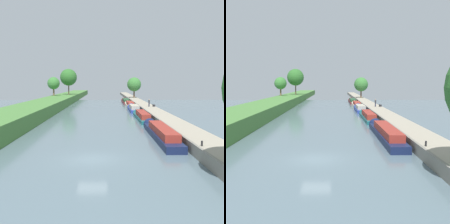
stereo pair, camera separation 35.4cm
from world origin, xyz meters
TOP-DOWN VIEW (x-y plane):
  - ground_plane at (0.00, 0.00)m, footprint 160.00×160.00m
  - right_towpath at (10.63, 0.00)m, footprint 3.28×260.00m
  - stone_quay at (8.86, 0.00)m, footprint 0.25×260.00m
  - narrowboat_navy at (7.46, 9.04)m, footprint 1.91×15.72m
  - narrowboat_teal at (7.39, 25.54)m, footprint 1.81×13.99m
  - narrowboat_blue at (7.32, 39.71)m, footprint 2.08×11.02m
  - narrowboat_cream at (7.43, 51.50)m, footprint 1.86×12.38m
  - narrowboat_maroon at (7.32, 65.70)m, footprint 2.04×15.03m
  - tree_rightbank_midnear at (11.02, 75.81)m, footprint 4.93×4.93m
  - tree_leftbank_downstream at (-11.88, 74.75)m, footprint 5.79×5.79m
  - tree_leftbank_upstream at (-15.65, 67.08)m, footprint 3.91×3.91m
  - person_walking at (10.76, 39.20)m, footprint 0.34×0.34m
  - mooring_bollard_near at (9.29, 0.21)m, footprint 0.16×0.16m
  - mooring_bollard_far at (9.29, 72.67)m, footprint 0.16×0.16m
  - park_bench at (11.82, 39.08)m, footprint 0.44×1.50m

SIDE VIEW (x-z plane):
  - ground_plane at x=0.00m, z-range 0.00..0.00m
  - right_towpath at x=10.63m, z-range 0.00..1.04m
  - narrowboat_maroon at x=7.32m, z-range -0.48..1.53m
  - stone_quay at x=8.86m, z-range 0.00..1.09m
  - narrowboat_cream at x=7.43m, z-range -0.42..1.53m
  - narrowboat_teal at x=7.39m, z-range -0.42..1.57m
  - narrowboat_blue at x=7.32m, z-range -0.48..1.64m
  - narrowboat_navy at x=7.46m, z-range -0.41..1.65m
  - mooring_bollard_near at x=9.29m, z-range 1.04..1.49m
  - mooring_bollard_far at x=9.29m, z-range 1.04..1.49m
  - park_bench at x=11.82m, z-range 1.15..1.62m
  - person_walking at x=10.76m, z-range 1.08..2.74m
  - tree_rightbank_midnear at x=11.02m, z-range 2.13..9.28m
  - tree_leftbank_upstream at x=-15.65m, z-range 3.17..9.09m
  - tree_leftbank_downstream at x=-11.88m, z-range 3.74..12.63m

